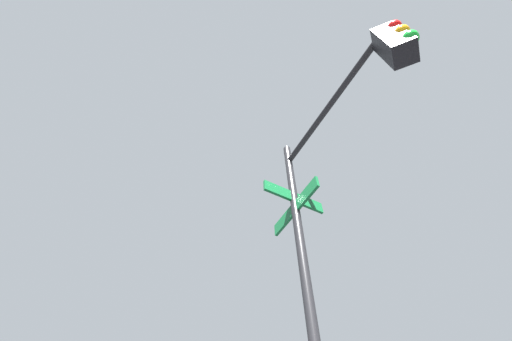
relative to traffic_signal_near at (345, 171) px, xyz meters
name	(u,v)px	position (x,y,z in m)	size (l,w,h in m)	color
traffic_signal_near	(345,171)	(0.00, 0.00, 0.00)	(2.05, 2.43, 6.24)	black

